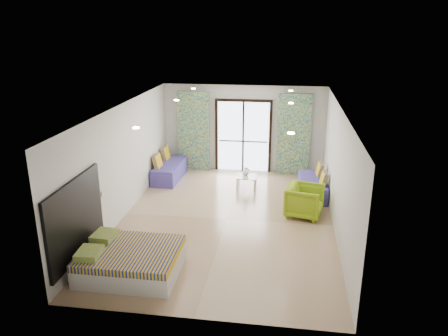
# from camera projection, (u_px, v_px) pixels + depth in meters

# --- Properties ---
(floor) EXTENTS (5.00, 7.50, 0.01)m
(floor) POSITION_uv_depth(u_px,v_px,m) (227.00, 219.00, 10.49)
(floor) COLOR #997B5B
(floor) RESTS_ON ground
(ceiling) EXTENTS (5.00, 7.50, 0.01)m
(ceiling) POSITION_uv_depth(u_px,v_px,m) (227.00, 108.00, 9.63)
(ceiling) COLOR silver
(ceiling) RESTS_ON ground
(wall_back) EXTENTS (5.00, 0.01, 2.70)m
(wall_back) POSITION_uv_depth(u_px,v_px,m) (243.00, 129.00, 13.58)
(wall_back) COLOR silver
(wall_back) RESTS_ON ground
(wall_front) EXTENTS (5.00, 0.01, 2.70)m
(wall_front) POSITION_uv_depth(u_px,v_px,m) (193.00, 243.00, 6.54)
(wall_front) COLOR silver
(wall_front) RESTS_ON ground
(wall_left) EXTENTS (0.01, 7.50, 2.70)m
(wall_left) POSITION_uv_depth(u_px,v_px,m) (123.00, 161.00, 10.40)
(wall_left) COLOR silver
(wall_left) RESTS_ON ground
(wall_right) EXTENTS (0.01, 7.50, 2.70)m
(wall_right) POSITION_uv_depth(u_px,v_px,m) (338.00, 171.00, 9.72)
(wall_right) COLOR silver
(wall_right) RESTS_ON ground
(balcony_door) EXTENTS (1.76, 0.08, 2.28)m
(balcony_door) POSITION_uv_depth(u_px,v_px,m) (243.00, 132.00, 13.58)
(balcony_door) COLOR black
(balcony_door) RESTS_ON floor
(balcony_rail) EXTENTS (1.52, 0.03, 0.04)m
(balcony_rail) POSITION_uv_depth(u_px,v_px,m) (243.00, 141.00, 13.69)
(balcony_rail) COLOR #595451
(balcony_rail) RESTS_ON balcony_door
(curtain_left) EXTENTS (1.00, 0.10, 2.50)m
(curtain_left) POSITION_uv_depth(u_px,v_px,m) (194.00, 131.00, 13.65)
(curtain_left) COLOR silver
(curtain_left) RESTS_ON floor
(curtain_right) EXTENTS (1.00, 0.10, 2.50)m
(curtain_right) POSITION_uv_depth(u_px,v_px,m) (294.00, 135.00, 13.23)
(curtain_right) COLOR silver
(curtain_right) RESTS_ON floor
(downlight_a) EXTENTS (0.12, 0.12, 0.02)m
(downlight_a) POSITION_uv_depth(u_px,v_px,m) (136.00, 128.00, 7.95)
(downlight_a) COLOR #FFE0B2
(downlight_a) RESTS_ON ceiling
(downlight_b) EXTENTS (0.12, 0.12, 0.02)m
(downlight_b) POSITION_uv_depth(u_px,v_px,m) (291.00, 133.00, 7.57)
(downlight_b) COLOR #FFE0B2
(downlight_b) RESTS_ON ceiling
(downlight_c) EXTENTS (0.12, 0.12, 0.02)m
(downlight_c) POSITION_uv_depth(u_px,v_px,m) (176.00, 100.00, 10.77)
(downlight_c) COLOR #FFE0B2
(downlight_c) RESTS_ON ceiling
(downlight_d) EXTENTS (0.12, 0.12, 0.02)m
(downlight_d) POSITION_uv_depth(u_px,v_px,m) (291.00, 103.00, 10.39)
(downlight_d) COLOR #FFE0B2
(downlight_d) RESTS_ON ceiling
(downlight_e) EXTENTS (0.12, 0.12, 0.02)m
(downlight_e) POSITION_uv_depth(u_px,v_px,m) (193.00, 89.00, 12.65)
(downlight_e) COLOR #FFE0B2
(downlight_e) RESTS_ON ceiling
(downlight_f) EXTENTS (0.12, 0.12, 0.02)m
(downlight_f) POSITION_uv_depth(u_px,v_px,m) (291.00, 91.00, 12.27)
(downlight_f) COLOR #FFE0B2
(downlight_f) RESTS_ON ceiling
(headboard) EXTENTS (0.06, 2.10, 1.50)m
(headboard) POSITION_uv_depth(u_px,v_px,m) (76.00, 219.00, 8.06)
(headboard) COLOR black
(headboard) RESTS_ON floor
(switch_plate) EXTENTS (0.02, 0.10, 0.10)m
(switch_plate) POSITION_uv_depth(u_px,v_px,m) (103.00, 194.00, 9.23)
(switch_plate) COLOR silver
(switch_plate) RESTS_ON wall_left
(bed) EXTENTS (1.79, 1.46, 0.62)m
(bed) POSITION_uv_depth(u_px,v_px,m) (130.00, 260.00, 8.17)
(bed) COLOR silver
(bed) RESTS_ON floor
(daybed_left) EXTENTS (0.72, 1.77, 0.86)m
(daybed_left) POSITION_uv_depth(u_px,v_px,m) (169.00, 170.00, 13.15)
(daybed_left) COLOR #473E94
(daybed_left) RESTS_ON floor
(daybed_right) EXTENTS (0.76, 1.67, 0.80)m
(daybed_right) POSITION_uv_depth(u_px,v_px,m) (313.00, 186.00, 11.89)
(daybed_right) COLOR #473E94
(daybed_right) RESTS_ON floor
(coffee_table) EXTENTS (0.57, 0.57, 0.65)m
(coffee_table) POSITION_uv_depth(u_px,v_px,m) (247.00, 177.00, 12.33)
(coffee_table) COLOR silver
(coffee_table) RESTS_ON floor
(vase) EXTENTS (0.18, 0.19, 0.18)m
(vase) POSITION_uv_depth(u_px,v_px,m) (246.00, 172.00, 12.34)
(vase) COLOR white
(vase) RESTS_ON coffee_table
(armchair) EXTENTS (0.93, 0.97, 0.85)m
(armchair) POSITION_uv_depth(u_px,v_px,m) (305.00, 199.00, 10.56)
(armchair) COLOR #84A915
(armchair) RESTS_ON floor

